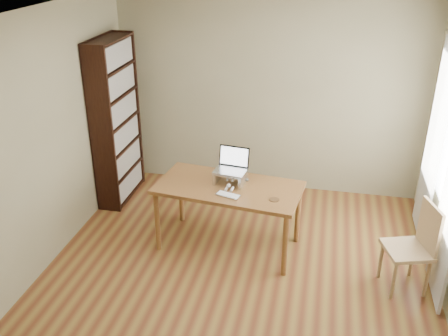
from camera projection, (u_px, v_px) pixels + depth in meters
room at (239, 167)px, 4.48m from camera, size 4.04×4.54×2.64m
bookshelf at (116, 121)px, 6.30m from camera, size 0.30×0.90×2.10m
curtains at (444, 163)px, 4.87m from camera, size 0.03×1.90×2.25m
desk at (229, 193)px, 5.38m from camera, size 1.63×0.95×0.75m
laptop_stand at (230, 176)px, 5.38m from camera, size 0.32×0.25×0.13m
laptop at (231, 164)px, 5.38m from camera, size 0.36×0.32×0.24m
keyboard at (228, 195)px, 5.14m from camera, size 0.27×0.17×0.02m
coaster at (274, 200)px, 5.07m from camera, size 0.10×0.10×0.01m
cat at (234, 177)px, 5.41m from camera, size 0.23×0.47×0.14m
chair at (416, 246)px, 4.77m from camera, size 0.51×0.51×0.92m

